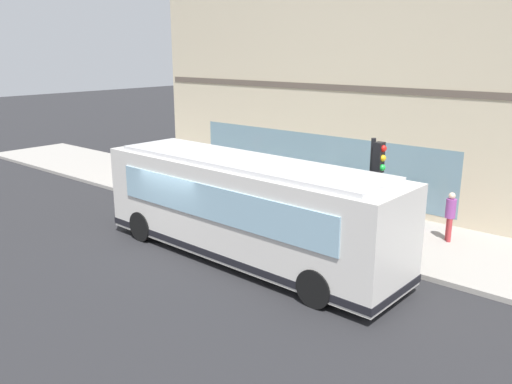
# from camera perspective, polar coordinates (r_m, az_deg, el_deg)

# --- Properties ---
(ground) EXTENTS (120.00, 120.00, 0.00)m
(ground) POSITION_cam_1_polar(r_m,az_deg,el_deg) (17.04, -7.75, -6.00)
(ground) COLOR #262628
(sidewalk_curb) EXTENTS (4.66, 40.00, 0.15)m
(sidewalk_curb) POSITION_cam_1_polar(r_m,az_deg,el_deg) (20.43, 2.54, -2.02)
(sidewalk_curb) COLOR #9E9991
(sidewalk_curb) RESTS_ON ground
(building_corner) EXTENTS (6.73, 17.30, 8.57)m
(building_corner) POSITION_cam_1_polar(r_m,az_deg,el_deg) (24.31, 11.04, 10.60)
(building_corner) COLOR beige
(building_corner) RESTS_ON ground
(city_bus_nearside) EXTENTS (2.78, 10.09, 3.07)m
(city_bus_nearside) POSITION_cam_1_polar(r_m,az_deg,el_deg) (15.56, -1.21, -1.89)
(city_bus_nearside) COLOR silver
(city_bus_nearside) RESTS_ON ground
(traffic_light_near_corner) EXTENTS (0.32, 0.49, 3.52)m
(traffic_light_near_corner) POSITION_cam_1_polar(r_m,az_deg,el_deg) (15.73, 12.91, 1.88)
(traffic_light_near_corner) COLOR black
(traffic_light_near_corner) RESTS_ON sidewalk_curb
(fire_hydrant) EXTENTS (0.35, 0.35, 0.74)m
(fire_hydrant) POSITION_cam_1_polar(r_m,az_deg,el_deg) (18.28, 5.31, -2.73)
(fire_hydrant) COLOR yellow
(fire_hydrant) RESTS_ON sidewalk_curb
(pedestrian_near_building_entrance) EXTENTS (0.32, 0.32, 1.66)m
(pedestrian_near_building_entrance) POSITION_cam_1_polar(r_m,az_deg,el_deg) (20.07, -3.68, 0.71)
(pedestrian_near_building_entrance) COLOR silver
(pedestrian_near_building_entrance) RESTS_ON sidewalk_curb
(pedestrian_walking_along_curb) EXTENTS (0.32, 0.32, 1.55)m
(pedestrian_walking_along_curb) POSITION_cam_1_polar(r_m,az_deg,el_deg) (18.80, 17.37, -1.21)
(pedestrian_walking_along_curb) COLOR #8C3F8C
(pedestrian_walking_along_curb) RESTS_ON sidewalk_curb
(pedestrian_by_light_pole) EXTENTS (0.32, 0.32, 1.62)m
(pedestrian_by_light_pole) POSITION_cam_1_polar(r_m,az_deg,el_deg) (17.85, 20.43, -2.20)
(pedestrian_by_light_pole) COLOR #B23338
(pedestrian_by_light_pole) RESTS_ON sidewalk_curb
(pedestrian_near_hydrant) EXTENTS (0.32, 0.32, 1.69)m
(pedestrian_near_hydrant) POSITION_cam_1_polar(r_m,az_deg,el_deg) (23.54, -10.90, 2.69)
(pedestrian_near_hydrant) COLOR silver
(pedestrian_near_hydrant) RESTS_ON sidewalk_curb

